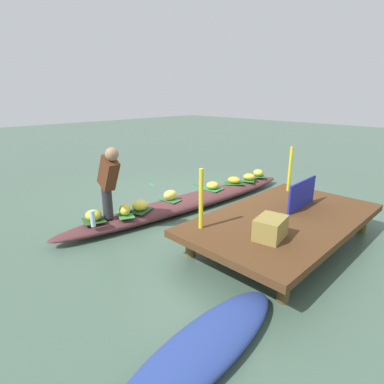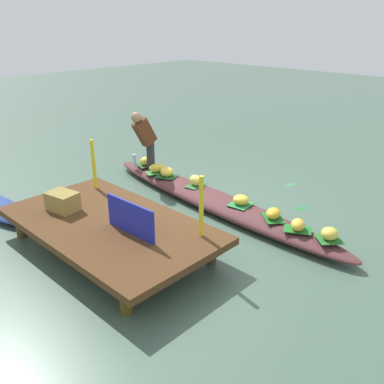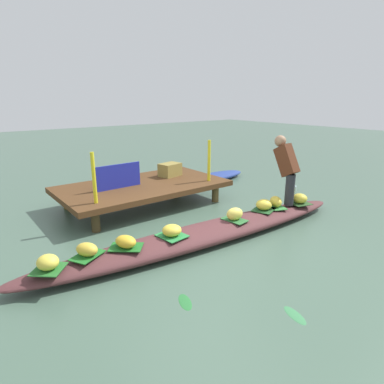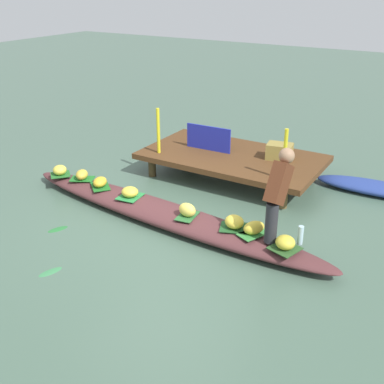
{
  "view_description": "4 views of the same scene",
  "coord_description": "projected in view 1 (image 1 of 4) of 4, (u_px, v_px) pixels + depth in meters",
  "views": [
    {
      "loc": [
        4.13,
        4.14,
        2.18
      ],
      "look_at": [
        0.29,
        0.31,
        0.45
      ],
      "focal_mm": 28.9,
      "sensor_mm": 36.0,
      "label": 1
    },
    {
      "loc": [
        -4.32,
        5.04,
        3.06
      ],
      "look_at": [
        0.16,
        0.35,
        0.34
      ],
      "focal_mm": 38.8,
      "sensor_mm": 36.0,
      "label": 2
    },
    {
      "loc": [
        -2.94,
        -3.41,
        2.07
      ],
      "look_at": [
        0.19,
        0.61,
        0.59
      ],
      "focal_mm": 30.48,
      "sensor_mm": 36.0,
      "label": 3
    },
    {
      "loc": [
        3.64,
        -5.19,
        3.37
      ],
      "look_at": [
        0.26,
        0.43,
        0.37
      ],
      "focal_mm": 44.09,
      "sensor_mm": 36.0,
      "label": 4
    }
  ],
  "objects": [
    {
      "name": "banana_bunch_1",
      "position": [
        249.0,
        177.0,
        7.21
      ],
      "size": [
        0.31,
        0.34,
        0.16
      ],
      "primitive_type": "ellipsoid",
      "rotation": [
        0.0,
        0.0,
        2.1
      ],
      "color": "gold",
      "rests_on": "vendor_boat"
    },
    {
      "name": "banana_bunch_7",
      "position": [
        213.0,
        185.0,
        6.54
      ],
      "size": [
        0.3,
        0.28,
        0.16
      ],
      "primitive_type": "ellipsoid",
      "rotation": [
        0.0,
        0.0,
        6.17
      ],
      "color": "yellow",
      "rests_on": "vendor_boat"
    },
    {
      "name": "banana_bunch_6",
      "position": [
        234.0,
        180.0,
        6.95
      ],
      "size": [
        0.3,
        0.35,
        0.15
      ],
      "primitive_type": "ellipsoid",
      "rotation": [
        0.0,
        0.0,
        5.08
      ],
      "color": "gold",
      "rests_on": "vendor_boat"
    },
    {
      "name": "canal_water",
      "position": [
        191.0,
        207.0,
        6.23
      ],
      "size": [
        40.0,
        40.0,
        0.0
      ],
      "primitive_type": "plane",
      "color": "#455F4E",
      "rests_on": "ground"
    },
    {
      "name": "leaf_mat_5",
      "position": [
        258.0,
        176.0,
        7.58
      ],
      "size": [
        0.45,
        0.45,
        0.01
      ],
      "primitive_type": "cube",
      "rotation": [
        0.0,
        0.0,
        0.86
      ],
      "color": "#256728",
      "rests_on": "vendor_boat"
    },
    {
      "name": "drifting_plant_1",
      "position": [
        196.0,
        185.0,
        7.71
      ],
      "size": [
        0.23,
        0.33,
        0.01
      ],
      "primitive_type": "ellipsoid",
      "rotation": [
        0.0,
        0.0,
        1.18
      ],
      "color": "#286F33",
      "rests_on": "ground"
    },
    {
      "name": "banana_bunch_2",
      "position": [
        140.0,
        205.0,
        5.34
      ],
      "size": [
        0.35,
        0.33,
        0.18
      ],
      "primitive_type": "ellipsoid",
      "rotation": [
        0.0,
        0.0,
        5.89
      ],
      "color": "yellow",
      "rests_on": "vendor_boat"
    },
    {
      "name": "banana_bunch_0",
      "position": [
        170.0,
        195.0,
        5.85
      ],
      "size": [
        0.3,
        0.23,
        0.19
      ],
      "primitive_type": "ellipsoid",
      "rotation": [
        0.0,
        0.0,
        6.11
      ],
      "color": "#F9DA56",
      "rests_on": "vendor_boat"
    },
    {
      "name": "produce_crate",
      "position": [
        270.0,
        228.0,
        3.88
      ],
      "size": [
        0.49,
        0.4,
        0.28
      ],
      "primitive_type": "cube",
      "rotation": [
        0.0,
        0.0,
        0.19
      ],
      "color": "olive",
      "rests_on": "dock_platform"
    },
    {
      "name": "vendor_person",
      "position": [
        109.0,
        179.0,
        4.76
      ],
      "size": [
        0.22,
        0.52,
        1.19
      ],
      "color": "#28282D",
      "rests_on": "vendor_boat"
    },
    {
      "name": "railing_post_west",
      "position": [
        290.0,
        169.0,
        5.71
      ],
      "size": [
        0.06,
        0.06,
        0.83
      ],
      "primitive_type": "cylinder",
      "color": "yellow",
      "rests_on": "dock_platform"
    },
    {
      "name": "leaf_mat_2",
      "position": [
        140.0,
        210.0,
        5.37
      ],
      "size": [
        0.47,
        0.44,
        0.01
      ],
      "primitive_type": "cube",
      "rotation": [
        0.0,
        0.0,
        0.36
      ],
      "color": "#204F25",
      "rests_on": "vendor_boat"
    },
    {
      "name": "banana_bunch_4",
      "position": [
        93.0,
        215.0,
        4.91
      ],
      "size": [
        0.35,
        0.35,
        0.17
      ],
      "primitive_type": "ellipsoid",
      "rotation": [
        0.0,
        0.0,
        3.75
      ],
      "color": "gold",
      "rests_on": "vendor_boat"
    },
    {
      "name": "banana_bunch_5",
      "position": [
        258.0,
        173.0,
        7.56
      ],
      "size": [
        0.31,
        0.31,
        0.17
      ],
      "primitive_type": "ellipsoid",
      "rotation": [
        0.0,
        0.0,
        0.4
      ],
      "color": "yellow",
      "rests_on": "vendor_boat"
    },
    {
      "name": "leaf_mat_1",
      "position": [
        249.0,
        180.0,
        7.24
      ],
      "size": [
        0.47,
        0.41,
        0.01
      ],
      "primitive_type": "cube",
      "rotation": [
        0.0,
        0.0,
        0.49
      ],
      "color": "#1F6B24",
      "rests_on": "vendor_boat"
    },
    {
      "name": "market_banner",
      "position": [
        302.0,
        194.0,
        4.89
      ],
      "size": [
        0.89,
        0.06,
        0.46
      ],
      "primitive_type": "cube",
      "rotation": [
        0.0,
        0.0,
        0.03
      ],
      "color": "#1E279E",
      "rests_on": "dock_platform"
    },
    {
      "name": "leaf_mat_6",
      "position": [
        234.0,
        183.0,
        6.97
      ],
      "size": [
        0.49,
        0.47,
        0.01
      ],
      "primitive_type": "cube",
      "rotation": [
        0.0,
        0.0,
        2.45
      ],
      "color": "#1D6422",
      "rests_on": "vendor_boat"
    },
    {
      "name": "leaf_mat_7",
      "position": [
        213.0,
        189.0,
        6.57
      ],
      "size": [
        0.37,
        0.41,
        0.01
      ],
      "primitive_type": "cube",
      "rotation": [
        0.0,
        0.0,
        1.68
      ],
      "color": "#28823E",
      "rests_on": "vendor_boat"
    },
    {
      "name": "water_bottle",
      "position": [
        93.0,
        219.0,
        4.68
      ],
      "size": [
        0.07,
        0.07,
        0.25
      ],
      "primitive_type": "cylinder",
      "color": "#AED4E2",
      "rests_on": "vendor_boat"
    },
    {
      "name": "leaf_mat_4",
      "position": [
        94.0,
        220.0,
        4.94
      ],
      "size": [
        0.42,
        0.43,
        0.01
      ],
      "primitive_type": "cube",
      "rotation": [
        0.0,
        0.0,
        1.28
      ],
      "color": "#2A4F24",
      "rests_on": "vendor_boat"
    },
    {
      "name": "drifting_plant_0",
      "position": [
        152.0,
        184.0,
        7.78
      ],
      "size": [
        0.21,
        0.33,
        0.01
      ],
      "primitive_type": "ellipsoid",
      "rotation": [
        0.0,
        0.0,
        1.28
      ],
      "color": "#387E4A",
      "rests_on": "ground"
    },
    {
      "name": "banana_bunch_3",
      "position": [
        125.0,
        209.0,
        5.15
      ],
      "size": [
        0.33,
        0.36,
        0.18
      ],
      "primitive_type": "ellipsoid",
      "rotation": [
        0.0,
        0.0,
        0.97
      ],
      "color": "gold",
      "rests_on": "vendor_boat"
    },
    {
      "name": "railing_post_east",
      "position": [
        201.0,
        199.0,
        4.09
      ],
      "size": [
        0.06,
        0.06,
        0.83
      ],
      "primitive_type": "cylinder",
      "color": "yellow",
      "rests_on": "dock_platform"
    },
    {
      "name": "leaf_mat_3",
      "position": [
        125.0,
        214.0,
        5.18
      ],
      "size": [
        0.39,
        0.49,
        0.01
      ],
      "primitive_type": "cube",
      "rotation": [
        0.0,
        0.0,
        1.17
      ],
      "color": "#37833C",
      "rests_on": "vendor_boat"
    },
    {
      "name": "moored_boat",
      "position": [
        205.0,
        347.0,
        2.67
      ],
      "size": [
        2.01,
        0.67,
        0.19
      ],
      "primitive_type": "ellipsoid",
      "rotation": [
        0.0,
        0.0,
        0.05
      ],
      "color": "navy",
      "rests_on": "ground"
    },
    {
      "name": "leaf_mat_0",
      "position": [
        170.0,
        200.0,
        5.88
      ],
      "size": [
        0.29,
        0.41,
        0.01
      ],
      "primitive_type": "cube",
      "rotation": [
        0.0,
        0.0,
        1.7
      ],
      "color": "#2B6732",
      "rests_on": "vendor_boat"
    },
    {
      "name": "vendor_boat",
      "position": [
        191.0,
        201.0,
        6.19
      ],
      "size": [
        5.57,
        1.1,
        0.25
      ],
      "primitive_type": "ellipsoid",
      "rotation": [
        0.0,
        0.0,
        -0.08
      ],
      "color": "#532C2D",
      "rests_on": "ground"
    },
    {
      "name": "dock_platform",
      "position": [
        285.0,
        220.0,
        4.64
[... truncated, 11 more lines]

